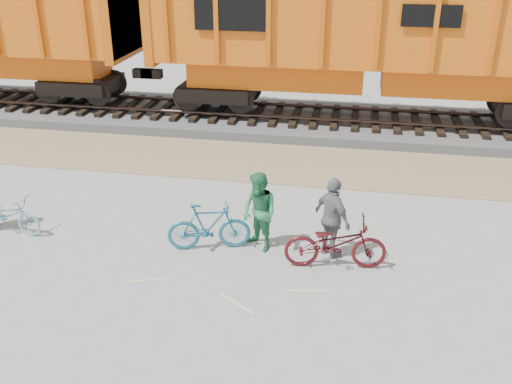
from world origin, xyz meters
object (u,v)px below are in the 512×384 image
at_px(bicycle_teal, 209,227).
at_px(person_woman, 332,218).
at_px(bicycle_maroon, 335,243).
at_px(hopper_car_center, 376,36).
at_px(person_man, 259,212).
at_px(bicycle_blue, 7,215).

bearing_deg(bicycle_teal, person_woman, -101.91).
bearing_deg(bicycle_teal, bicycle_maroon, -110.98).
xyz_separation_m(hopper_car_center, person_woman, (-0.72, -8.27, -2.17)).
xyz_separation_m(person_man, person_woman, (1.46, -0.04, 0.02)).
bearing_deg(bicycle_teal, bicycle_blue, 75.55).
bearing_deg(hopper_car_center, bicycle_maroon, -94.09).
relative_size(hopper_car_center, person_man, 8.49).
xyz_separation_m(bicycle_blue, person_man, (5.44, 0.29, 0.40)).
height_order(bicycle_blue, bicycle_teal, bicycle_teal).
height_order(person_man, person_woman, person_woman).
xyz_separation_m(hopper_car_center, person_man, (-2.18, -8.23, -2.18)).
bearing_deg(hopper_car_center, bicycle_blue, -131.80).
height_order(hopper_car_center, person_woman, hopper_car_center).
bearing_deg(bicycle_teal, person_man, -94.35).
bearing_deg(person_woman, person_man, 46.16).
height_order(bicycle_blue, person_man, person_man).
distance_m(bicycle_maroon, person_man, 1.65).
relative_size(hopper_car_center, bicycle_teal, 8.30).
bearing_deg(person_man, bicycle_maroon, 23.88).
bearing_deg(bicycle_blue, person_woman, -82.14).
distance_m(bicycle_maroon, person_woman, 0.53).
bearing_deg(person_woman, hopper_car_center, -47.30).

